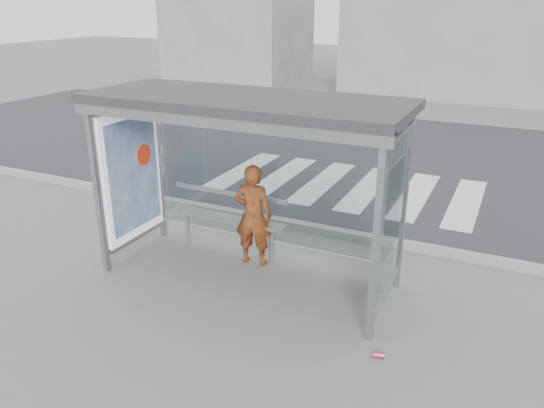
# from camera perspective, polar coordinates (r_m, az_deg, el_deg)

# --- Properties ---
(ground) EXTENTS (80.00, 80.00, 0.00)m
(ground) POSITION_cam_1_polar(r_m,az_deg,el_deg) (7.78, -2.63, -7.88)
(ground) COLOR slate
(ground) RESTS_ON ground
(road) EXTENTS (30.00, 10.00, 0.01)m
(road) POSITION_cam_1_polar(r_m,az_deg,el_deg) (13.90, 11.05, 5.05)
(road) COLOR #2E2E31
(road) RESTS_ON ground
(curb) EXTENTS (30.00, 0.18, 0.12)m
(curb) POSITION_cam_1_polar(r_m,az_deg,el_deg) (9.34, 2.97, -2.29)
(curb) COLOR gray
(curb) RESTS_ON ground
(crosswalk) EXTENTS (5.55, 3.00, 0.00)m
(crosswalk) POSITION_cam_1_polar(r_m,az_deg,el_deg) (11.60, 7.83, 2.00)
(crosswalk) COLOR silver
(crosswalk) RESTS_ON ground
(bus_shelter) EXTENTS (4.25, 1.65, 2.62)m
(bus_shelter) POSITION_cam_1_polar(r_m,az_deg,el_deg) (7.26, -5.27, 6.81)
(bus_shelter) COLOR gray
(bus_shelter) RESTS_ON ground
(building_left) EXTENTS (6.00, 5.00, 6.00)m
(building_left) POSITION_cam_1_polar(r_m,az_deg,el_deg) (27.40, -3.66, 19.54)
(building_left) COLOR slate
(building_left) RESTS_ON ground
(building_center) EXTENTS (8.00, 5.00, 5.00)m
(building_center) POSITION_cam_1_polar(r_m,az_deg,el_deg) (24.23, 18.59, 17.15)
(building_center) COLOR slate
(building_center) RESTS_ON ground
(person) EXTENTS (0.62, 0.46, 1.57)m
(person) POSITION_cam_1_polar(r_m,az_deg,el_deg) (7.86, -2.03, -1.21)
(person) COLOR orange
(person) RESTS_ON ground
(bench) EXTENTS (1.96, 0.24, 1.01)m
(bench) POSITION_cam_1_polar(r_m,az_deg,el_deg) (8.26, -4.79, -1.52)
(bench) COLOR gray
(bench) RESTS_ON ground
(soda_can) EXTENTS (0.14, 0.10, 0.07)m
(soda_can) POSITION_cam_1_polar(r_m,az_deg,el_deg) (6.32, 11.41, -15.63)
(soda_can) COLOR #E6437D
(soda_can) RESTS_ON ground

